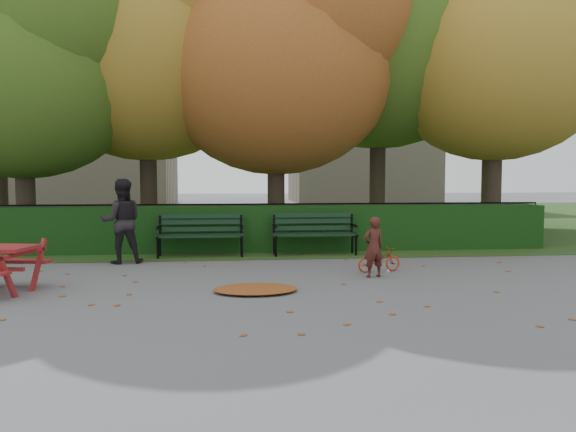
{
  "coord_description": "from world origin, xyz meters",
  "views": [
    {
      "loc": [
        -0.73,
        -8.08,
        1.68
      ],
      "look_at": [
        0.28,
        1.32,
        1.0
      ],
      "focal_mm": 35.0,
      "sensor_mm": 36.0,
      "label": 1
    }
  ],
  "objects": [
    {
      "name": "ground",
      "position": [
        0.0,
        0.0,
        0.0
      ],
      "size": [
        90.0,
        90.0,
        0.0
      ],
      "primitive_type": "plane",
      "color": "slate",
      "rests_on": "ground"
    },
    {
      "name": "grass_strip",
      "position": [
        0.0,
        14.0,
        0.01
      ],
      "size": [
        90.0,
        90.0,
        0.0
      ],
      "primitive_type": "plane",
      "color": "#293E19",
      "rests_on": "ground"
    },
    {
      "name": "building_left",
      "position": [
        -9.0,
        26.0,
        7.5
      ],
      "size": [
        10.0,
        7.0,
        15.0
      ],
      "primitive_type": "cube",
      "color": "tan",
      "rests_on": "ground"
    },
    {
      "name": "building_right",
      "position": [
        8.0,
        28.0,
        6.0
      ],
      "size": [
        9.0,
        6.0,
        12.0
      ],
      "primitive_type": "cube",
      "color": "tan",
      "rests_on": "ground"
    },
    {
      "name": "hedge",
      "position": [
        0.0,
        4.5,
        0.5
      ],
      "size": [
        13.0,
        0.9,
        1.0
      ],
      "primitive_type": "cube",
      "color": "black",
      "rests_on": "ground"
    },
    {
      "name": "iron_fence",
      "position": [
        0.0,
        5.3,
        0.54
      ],
      "size": [
        14.0,
        0.04,
        1.02
      ],
      "color": "black",
      "rests_on": "ground"
    },
    {
      "name": "tree_a",
      "position": [
        -5.19,
        5.58,
        4.52
      ],
      "size": [
        5.88,
        5.6,
        7.48
      ],
      "color": "black",
      "rests_on": "ground"
    },
    {
      "name": "tree_b",
      "position": [
        -2.44,
        6.75,
        5.4
      ],
      "size": [
        6.72,
        6.4,
        8.79
      ],
      "color": "black",
      "rests_on": "ground"
    },
    {
      "name": "tree_c",
      "position": [
        0.83,
        5.96,
        4.82
      ],
      "size": [
        6.3,
        6.0,
        8.0
      ],
      "color": "black",
      "rests_on": "ground"
    },
    {
      "name": "tree_d",
      "position": [
        3.88,
        7.23,
        5.98
      ],
      "size": [
        7.14,
        6.8,
        9.58
      ],
      "color": "black",
      "rests_on": "ground"
    },
    {
      "name": "tree_e",
      "position": [
        6.52,
        5.77,
        5.08
      ],
      "size": [
        6.09,
        5.8,
        8.16
      ],
      "color": "black",
      "rests_on": "ground"
    },
    {
      "name": "tree_f",
      "position": [
        -7.13,
        9.24,
        5.69
      ],
      "size": [
        6.93,
        6.6,
        9.19
      ],
      "color": "black",
      "rests_on": "ground"
    },
    {
      "name": "tree_g",
      "position": [
        8.33,
        9.76,
        5.37
      ],
      "size": [
        6.3,
        6.0,
        8.55
      ],
      "color": "black",
      "rests_on": "ground"
    },
    {
      "name": "bench_left",
      "position": [
        -1.3,
        3.7,
        0.52
      ],
      "size": [
        1.8,
        0.57,
        0.88
      ],
      "color": "black",
      "rests_on": "ground"
    },
    {
      "name": "bench_right",
      "position": [
        1.1,
        3.7,
        0.52
      ],
      "size": [
        1.8,
        0.57,
        0.88
      ],
      "color": "black",
      "rests_on": "ground"
    },
    {
      "name": "leaf_pile",
      "position": [
        -0.34,
        -0.05,
        0.04
      ],
      "size": [
        1.45,
        1.26,
        0.08
      ],
      "primitive_type": "ellipsoid",
      "rotation": [
        0.0,
        0.0,
        0.4
      ],
      "color": "maroon",
      "rests_on": "ground"
    },
    {
      "name": "leaf_scatter",
      "position": [
        0.0,
        0.3,
        0.01
      ],
      "size": [
        9.0,
        5.7,
        0.01
      ],
      "primitive_type": null,
      "color": "maroon",
      "rests_on": "ground"
    },
    {
      "name": "child",
      "position": [
        1.66,
        0.93,
        0.5
      ],
      "size": [
        0.41,
        0.32,
        1.0
      ],
      "primitive_type": "imported",
      "rotation": [
        0.0,
        0.0,
        3.38
      ],
      "color": "#461B16",
      "rests_on": "ground"
    },
    {
      "name": "adult",
      "position": [
        -2.76,
        2.9,
        0.81
      ],
      "size": [
        0.89,
        0.76,
        1.62
      ],
      "primitive_type": "imported",
      "rotation": [
        0.0,
        0.0,
        3.34
      ],
      "color": "black",
      "rests_on": "ground"
    },
    {
      "name": "bicycle",
      "position": [
        1.89,
        1.41,
        0.21
      ],
      "size": [
        0.85,
        0.46,
        0.43
      ],
      "primitive_type": "imported",
      "rotation": [
        0.0,
        0.0,
        1.8
      ],
      "color": "#AC2F0F",
      "rests_on": "ground"
    }
  ]
}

